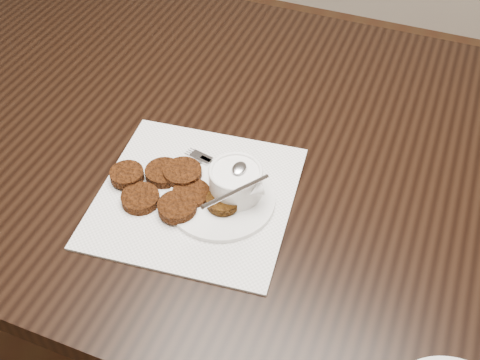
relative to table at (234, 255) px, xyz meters
name	(u,v)px	position (x,y,z in m)	size (l,w,h in m)	color
table	(234,255)	(0.00, 0.00, 0.00)	(1.52, 0.98, 0.75)	black
napkin	(196,196)	(0.00, -0.17, 0.38)	(0.33, 0.33, 0.00)	white
sauce_ramekin	(236,170)	(0.06, -0.15, 0.44)	(0.12, 0.12, 0.12)	white
patty_cluster	(167,188)	(-0.05, -0.18, 0.39)	(0.22, 0.22, 0.02)	#57260B
plate_with_patty	(221,198)	(0.05, -0.17, 0.39)	(0.18, 0.18, 0.03)	white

